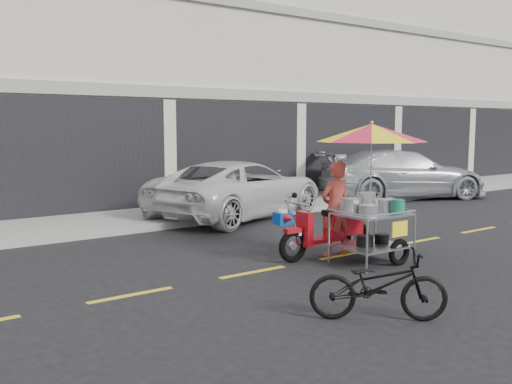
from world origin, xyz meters
TOP-DOWN VIEW (x-y plane):
  - ground at (0.00, 0.00)m, footprint 90.00×90.00m
  - sidewalk at (0.00, 5.50)m, footprint 45.00×3.00m
  - shophouse_block at (2.82, 10.59)m, footprint 36.00×8.11m
  - centerline at (0.00, 0.00)m, footprint 42.00×0.10m
  - white_pickup at (0.87, 4.52)m, footprint 5.47×3.76m
  - silver_pickup at (7.01, 4.54)m, footprint 5.56×3.92m
  - near_bicycle at (-2.10, -2.59)m, footprint 1.56×1.43m
  - food_vendor_rig at (-0.12, -0.35)m, footprint 2.30×1.90m

SIDE VIEW (x-z plane):
  - ground at x=0.00m, z-range 0.00..0.00m
  - centerline at x=0.00m, z-range 0.00..0.01m
  - sidewalk at x=0.00m, z-range 0.00..0.15m
  - near_bicycle at x=-2.10m, z-range 0.00..0.83m
  - white_pickup at x=0.87m, z-range 0.00..1.39m
  - silver_pickup at x=7.01m, z-range 0.00..1.49m
  - food_vendor_rig at x=-0.12m, z-range 0.30..2.62m
  - shophouse_block at x=2.82m, z-range -0.96..9.44m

